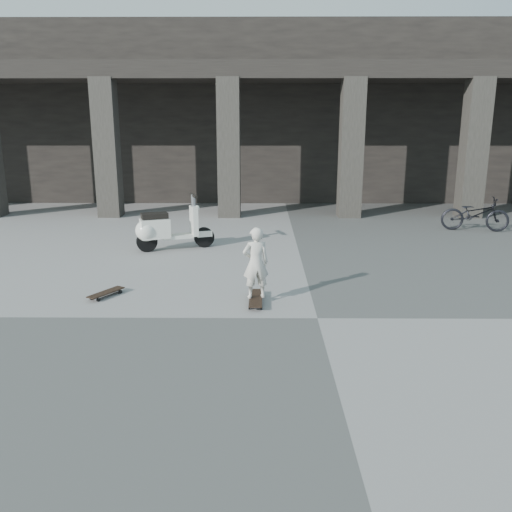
{
  "coord_description": "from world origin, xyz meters",
  "views": [
    {
      "loc": [
        -0.85,
        -7.59,
        2.92
      ],
      "look_at": [
        -0.93,
        1.19,
        0.65
      ],
      "focal_mm": 38.0,
      "sensor_mm": 36.0,
      "label": 1
    }
  ],
  "objects_px": {
    "child": "(256,263)",
    "scooter": "(162,229)",
    "bicycle": "(475,214)",
    "skateboard_spare": "(106,293)",
    "longboard": "(256,298)"
  },
  "relations": [
    {
      "from": "scooter",
      "to": "skateboard_spare",
      "type": "bearing_deg",
      "value": -117.06
    },
    {
      "from": "skateboard_spare",
      "to": "child",
      "type": "relative_size",
      "value": 0.6
    },
    {
      "from": "longboard",
      "to": "skateboard_spare",
      "type": "xyz_separation_m",
      "value": [
        -2.5,
        0.28,
        -0.01
      ]
    },
    {
      "from": "skateboard_spare",
      "to": "scooter",
      "type": "bearing_deg",
      "value": 24.05
    },
    {
      "from": "scooter",
      "to": "bicycle",
      "type": "distance_m",
      "value": 8.13
    },
    {
      "from": "scooter",
      "to": "child",
      "type": "bearing_deg",
      "value": -79.06
    },
    {
      "from": "longboard",
      "to": "skateboard_spare",
      "type": "height_order",
      "value": "longboard"
    },
    {
      "from": "longboard",
      "to": "bicycle",
      "type": "distance_m",
      "value": 8.09
    },
    {
      "from": "child",
      "to": "bicycle",
      "type": "xyz_separation_m",
      "value": [
        5.69,
        5.74,
        -0.22
      ]
    },
    {
      "from": "bicycle",
      "to": "child",
      "type": "bearing_deg",
      "value": 147.19
    },
    {
      "from": "bicycle",
      "to": "scooter",
      "type": "bearing_deg",
      "value": 117.95
    },
    {
      "from": "skateboard_spare",
      "to": "scooter",
      "type": "relative_size",
      "value": 0.41
    },
    {
      "from": "longboard",
      "to": "skateboard_spare",
      "type": "bearing_deg",
      "value": 84.04
    },
    {
      "from": "child",
      "to": "scooter",
      "type": "distance_m",
      "value": 4.09
    },
    {
      "from": "scooter",
      "to": "bicycle",
      "type": "relative_size",
      "value": 1.01
    }
  ]
}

